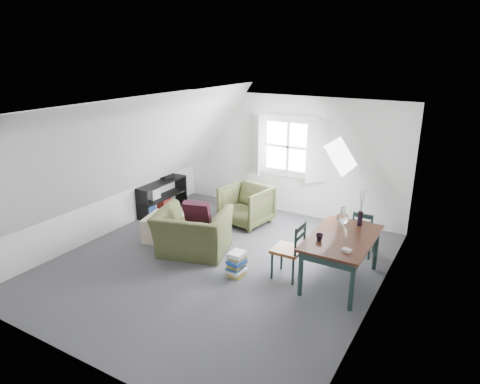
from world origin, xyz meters
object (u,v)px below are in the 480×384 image
Objects in this scene: armchair_far at (246,223)px; ottoman at (165,228)px; media_shelf at (159,198)px; magazine_stack at (237,264)px; dining_table at (342,243)px; dining_chair_near at (290,249)px; armchair_near at (193,253)px; dining_chair_far at (363,232)px.

ottoman is at bearing -114.59° from armchair_far.
media_shelf is 3.47× the size of magazine_stack.
dining_table is 0.78m from dining_chair_near.
magazine_stack is (1.83, -0.49, -0.03)m from ottoman.
armchair_near reaches higher than magazine_stack.
dining_chair_near is 2.43× the size of magazine_stack.
dining_table is 1.09m from dining_chair_far.
magazine_stack is at bearing 148.69° from armchair_near.
armchair_far is 2.31× the size of magazine_stack.
armchair_near is at bearing -176.53° from dining_table.
armchair_far is 1.70m from ottoman.
dining_chair_far is at bearing 82.71° from dining_table.
dining_table reaches higher than ottoman.
dining_chair_near is at bearing -13.50° from media_shelf.
dining_chair_near is (2.57, -0.14, 0.26)m from ottoman.
armchair_far is at bearing 56.20° from ottoman.
armchair_near is at bearing -29.80° from media_shelf.
ottoman reaches higher than armchair_far.
magazine_stack is (0.90, -1.88, 0.19)m from armchair_far.
dining_chair_near is 0.87m from magazine_stack.
ottoman reaches higher than magazine_stack.
media_shelf is at bearing 4.07° from dining_chair_far.
dining_table is (2.50, 0.34, 0.65)m from armchair_near.
dining_table is at bearing -7.20° from media_shelf.
magazine_stack is at bearing -23.38° from media_shelf.
dining_chair_far is (2.40, -0.20, 0.42)m from armchair_far.
dining_table is 1.84× the size of dining_chair_far.
dining_chair_near is at bearing -34.08° from armchair_far.
dining_table is 4.43m from media_shelf.
dining_table is (3.28, 0.13, 0.42)m from ottoman.
dining_table is 1.64m from magazine_stack.
dining_chair_far is at bearing -167.57° from armchair_near.
media_shelf is 3.25m from magazine_stack.
dining_table is at bearing 171.36° from armchair_near.
dining_chair_near reaches higher than armchair_near.
dining_chair_near is at bearing 165.68° from armchair_near.
ottoman is 3.31m from dining_table.
dining_chair_near is (-0.77, -1.34, 0.06)m from dining_chair_far.
dining_table is 1.13× the size of media_shelf.
armchair_far is at bearing -147.45° from dining_chair_near.
ottoman is 3.55m from dining_chair_far.
ottoman is 1.76× the size of magazine_stack.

